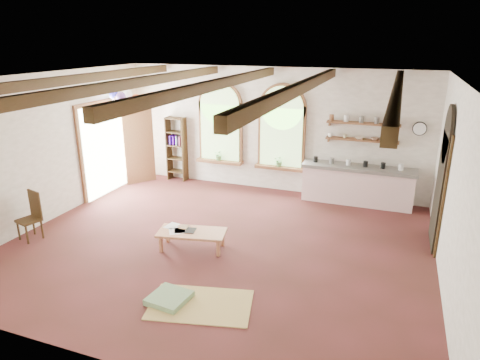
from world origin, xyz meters
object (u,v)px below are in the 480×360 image
at_px(coffee_table, 192,233).
at_px(side_chair, 31,226).
at_px(kitchen_counter, 357,185).
at_px(balloon_cluster, 124,103).

relative_size(coffee_table, side_chair, 1.40).
bearing_deg(kitchen_counter, coffee_table, -126.94).
height_order(side_chair, balloon_cluster, balloon_cluster).
bearing_deg(coffee_table, side_chair, -167.36).
height_order(coffee_table, balloon_cluster, balloon_cluster).
height_order(kitchen_counter, balloon_cluster, balloon_cluster).
xyz_separation_m(side_chair, balloon_cluster, (0.24, 3.14, 2.05)).
bearing_deg(side_chair, kitchen_counter, 36.00).
bearing_deg(balloon_cluster, side_chair, -94.33).
bearing_deg(coffee_table, balloon_cluster, 141.21).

